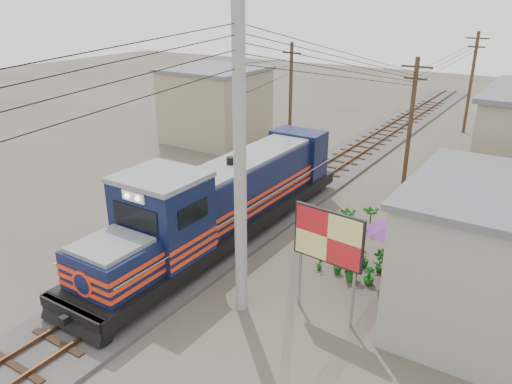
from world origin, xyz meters
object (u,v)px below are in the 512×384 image
Objects in this scene: billboard at (328,240)px; vendor at (411,230)px; locomotive at (223,203)px; market_umbrella at (399,225)px.

vendor is (0.91, 6.40, -2.05)m from billboard.
locomotive is at bearing 23.38° from vendor.
market_umbrella is (7.28, 0.68, 0.57)m from locomotive.
billboard is at bearing -23.67° from locomotive.
billboard is (6.02, -2.64, 1.07)m from locomotive.
vendor is (-0.35, 3.09, -1.55)m from market_umbrella.
locomotive is at bearing -174.68° from market_umbrella.
locomotive is at bearing 162.34° from billboard.
locomotive is 6.66m from billboard.
billboard is at bearing 76.79° from vendor.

